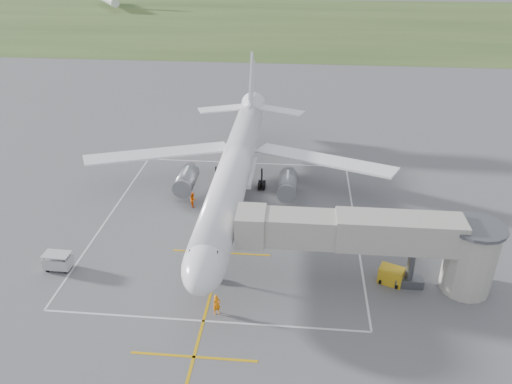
# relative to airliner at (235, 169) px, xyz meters

# --- Properties ---
(ground) EXTENTS (700.00, 700.00, 0.00)m
(ground) POSITION_rel_airliner_xyz_m (0.00, -0.75, -4.39)
(ground) COLOR #515053
(ground) RESTS_ON ground
(grass_strip) EXTENTS (700.00, 120.00, 0.02)m
(grass_strip) POSITION_rel_airliner_xyz_m (0.00, 129.25, -4.38)
(grass_strip) COLOR #344D21
(grass_strip) RESTS_ON ground
(apron_markings) EXTENTS (28.20, 60.00, 0.01)m
(apron_markings) POSITION_rel_airliner_xyz_m (0.00, -6.57, -4.38)
(apron_markings) COLOR #CA970B
(apron_markings) RESTS_ON ground
(airliner) EXTENTS (38.93, 46.75, 13.52)m
(airliner) POSITION_rel_airliner_xyz_m (0.00, 0.00, 0.00)
(airliner) COLOR white
(airliner) RESTS_ON ground
(jet_bridge) EXTENTS (23.40, 5.00, 7.20)m
(jet_bridge) POSITION_rel_airliner_xyz_m (15.72, -14.25, 0.35)
(jet_bridge) COLOR gray
(jet_bridge) RESTS_ON ground
(gpu_unit) EXTENTS (2.56, 2.19, 1.64)m
(gpu_unit) POSITION_rel_airliner_xyz_m (16.43, -14.03, -3.59)
(gpu_unit) COLOR #B68E16
(gpu_unit) RESTS_ON ground
(baggage_cart) EXTENTS (2.60, 1.62, 1.77)m
(baggage_cart) POSITION_rel_airliner_xyz_m (-15.28, -14.90, -3.48)
(baggage_cart) COLOR #B4B4B4
(baggage_cart) RESTS_ON ground
(ramp_worker_nose) EXTENTS (0.84, 0.77, 1.92)m
(ramp_worker_nose) POSITION_rel_airliner_xyz_m (1.01, -19.71, -3.43)
(ramp_worker_nose) COLOR orange
(ramp_worker_nose) RESTS_ON ground
(ramp_worker_wing) EXTENTS (1.03, 1.10, 1.82)m
(ramp_worker_wing) POSITION_rel_airliner_xyz_m (-4.83, -1.53, -3.48)
(ramp_worker_wing) COLOR #FF6108
(ramp_worker_wing) RESTS_ON ground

